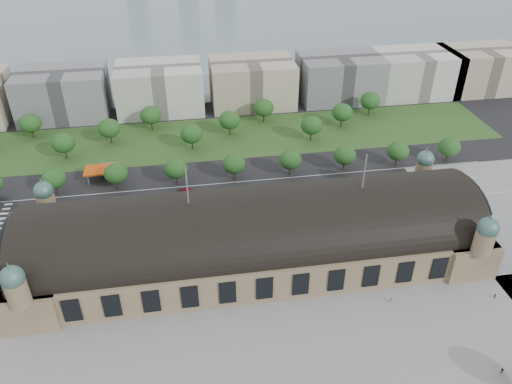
{
  "coord_description": "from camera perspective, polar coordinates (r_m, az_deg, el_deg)",
  "views": [
    {
      "loc": [
        -19.73,
        -126.44,
        110.73
      ],
      "look_at": [
        4.03,
        20.48,
        14.0
      ],
      "focal_mm": 35.0,
      "sensor_mm": 36.0,
      "label": 1
    }
  ],
  "objects": [
    {
      "name": "parked_car_1",
      "position": [
        188.1,
        -19.43,
        -4.98
      ],
      "size": [
        5.56,
        5.17,
        1.45
      ],
      "primitive_type": "imported",
      "rotation": [
        0.0,
        0.0,
        -0.88
      ],
      "color": "maroon",
      "rests_on": "ground"
    },
    {
      "name": "pedestrian_4",
      "position": [
        151.93,
        26.27,
        -17.9
      ],
      "size": [
        1.3,
        1.02,
        1.85
      ],
      "primitive_type": "imported",
      "rotation": [
        0.0,
        0.0,
        3.64
      ],
      "color": "gray",
      "rests_on": "ground"
    },
    {
      "name": "station",
      "position": [
        162.68,
        -0.25,
        -5.11
      ],
      "size": [
        150.0,
        48.4,
        44.3
      ],
      "color": "#877554",
      "rests_on": "ground"
    },
    {
      "name": "tree_row_5",
      "position": [
        207.99,
        -2.53,
        3.21
      ],
      "size": [
        9.6,
        9.6,
        11.52
      ],
      "color": "#2D2116",
      "rests_on": "ground"
    },
    {
      "name": "parked_car_2",
      "position": [
        189.65,
        -16.79,
        -4.04
      ],
      "size": [
        5.77,
        5.33,
        1.63
      ],
      "primitive_type": "imported",
      "rotation": [
        0.0,
        0.0,
        -0.88
      ],
      "color": "#1B2B4C",
      "rests_on": "ground"
    },
    {
      "name": "tree_row_3",
      "position": [
        208.97,
        -15.71,
        2.04
      ],
      "size": [
        9.6,
        9.6,
        11.52
      ],
      "color": "#2D2116",
      "rests_on": "ground"
    },
    {
      "name": "tree_belt_7",
      "position": [
        245.14,
        -3.05,
        8.21
      ],
      "size": [
        10.4,
        10.4,
        12.48
      ],
      "color": "#2D2116",
      "rests_on": "ground"
    },
    {
      "name": "parked_car_0",
      "position": [
        196.63,
        -25.28,
        -4.67
      ],
      "size": [
        4.76,
        3.28,
        1.49
      ],
      "primitive_type": "imported",
      "rotation": [
        0.0,
        0.0,
        -1.15
      ],
      "color": "black",
      "rests_on": "ground"
    },
    {
      "name": "pedestrian_0",
      "position": [
        159.86,
        15.17,
        -11.88
      ],
      "size": [
        0.96,
        0.79,
        1.72
      ],
      "primitive_type": "imported",
      "rotation": [
        0.0,
        0.0,
        -0.43
      ],
      "color": "gray",
      "rests_on": "ground"
    },
    {
      "name": "tree_row_8",
      "position": [
        226.46,
        15.91,
        4.53
      ],
      "size": [
        9.6,
        9.6,
        11.52
      ],
      "color": "#2D2116",
      "rests_on": "ground"
    },
    {
      "name": "traffic_car_6",
      "position": [
        218.07,
        19.71,
        0.56
      ],
      "size": [
        4.81,
        2.44,
        1.3
      ],
      "primitive_type": "imported",
      "rotation": [
        0.0,
        0.0,
        -1.63
      ],
      "color": "silver",
      "rests_on": "ground"
    },
    {
      "name": "grass_belt",
      "position": [
        245.84,
        -7.14,
        5.98
      ],
      "size": [
        300.0,
        45.0,
        0.1
      ],
      "primitive_type": "cube",
      "color": "#2C5321",
      "rests_on": "ground"
    },
    {
      "name": "ground",
      "position": [
        169.22,
        -0.24,
        -7.85
      ],
      "size": [
        900.0,
        900.0,
        0.0
      ],
      "primitive_type": "plane",
      "color": "black",
      "rests_on": "ground"
    },
    {
      "name": "tree_belt_2",
      "position": [
        265.06,
        -24.4,
        7.19
      ],
      "size": [
        10.4,
        10.4,
        12.48
      ],
      "color": "#2D2116",
      "rests_on": "ground"
    },
    {
      "name": "plaza_south",
      "position": [
        141.21,
        6.96,
        -18.97
      ],
      "size": [
        190.0,
        48.0,
        0.12
      ],
      "primitive_type": "cube",
      "color": "gray",
      "rests_on": "ground"
    },
    {
      "name": "office_4",
      "position": [
        280.42,
        -0.46,
        12.41
      ],
      "size": [
        45.0,
        32.0,
        24.0
      ],
      "primitive_type": "cube",
      "color": "#BDAE95",
      "rests_on": "ground"
    },
    {
      "name": "tree_row_9",
      "position": [
        237.2,
        21.23,
        4.83
      ],
      "size": [
        9.6,
        9.6,
        11.52
      ],
      "color": "#2D2116",
      "rests_on": "ground"
    },
    {
      "name": "tree_belt_8",
      "position": [
        258.41,
        0.88,
        9.6
      ],
      "size": [
        10.4,
        10.4,
        12.48
      ],
      "color": "#2D2116",
      "rests_on": "ground"
    },
    {
      "name": "lake",
      "position": [
        439.09,
        -6.65,
        18.21
      ],
      "size": [
        700.0,
        320.0,
        0.08
      ],
      "primitive_type": "cube",
      "color": "slate",
      "rests_on": "ground"
    },
    {
      "name": "pedestrian_2",
      "position": [
        172.12,
        25.64,
        -10.67
      ],
      "size": [
        0.66,
        0.97,
        1.83
      ],
      "primitive_type": "imported",
      "rotation": [
        0.0,
        0.0,
        1.75
      ],
      "color": "gray",
      "rests_on": "ground"
    },
    {
      "name": "parked_car_4",
      "position": [
        186.03,
        -8.94,
        -3.72
      ],
      "size": [
        4.25,
        2.95,
        1.33
      ],
      "primitive_type": "imported",
      "rotation": [
        0.0,
        0.0,
        -1.14
      ],
      "color": "silver",
      "rests_on": "ground"
    },
    {
      "name": "bus_mid",
      "position": [
        188.92,
        -3.66,
        -2.38
      ],
      "size": [
        10.93,
        3.08,
        3.01
      ],
      "primitive_type": "imported",
      "rotation": [
        0.0,
        0.0,
        1.62
      ],
      "color": "silver",
      "rests_on": "ground"
    },
    {
      "name": "office_3",
      "position": [
        277.78,
        -10.92,
        11.61
      ],
      "size": [
        45.0,
        32.0,
        24.0
      ],
      "primitive_type": "cube",
      "color": "silver",
      "rests_on": "ground"
    },
    {
      "name": "petrol_station",
      "position": [
        222.58,
        -16.82,
        2.52
      ],
      "size": [
        14.0,
        13.0,
        5.05
      ],
      "color": "#C4440B",
      "rests_on": "ground"
    },
    {
      "name": "office_7",
      "position": [
        328.0,
        24.18,
        12.68
      ],
      "size": [
        45.0,
        32.0,
        24.0
      ],
      "primitive_type": "cube",
      "color": "#BDAE95",
      "rests_on": "ground"
    },
    {
      "name": "parked_car_3",
      "position": [
        187.72,
        -11.76,
        -3.67
      ],
      "size": [
        4.41,
        3.61,
        1.42
      ],
      "primitive_type": "imported",
      "rotation": [
        0.0,
        0.0,
        -1.02
      ],
      "color": "#5A5C62",
      "rests_on": "ground"
    },
    {
      "name": "bus_east",
      "position": [
        194.03,
        6.45,
        -1.44
      ],
      "size": [
        11.68,
        3.31,
        3.22
      ],
      "primitive_type": "imported",
      "rotation": [
        0.0,
        0.0,
        1.62
      ],
      "color": "beige",
      "rests_on": "ground"
    },
    {
      "name": "traffic_car_3",
      "position": [
        204.98,
        -7.9,
        0.24
      ],
      "size": [
        5.74,
        2.94,
        1.59
      ],
      "primitive_type": "imported",
      "rotation": [
        0.0,
        0.0,
        1.7
      ],
      "color": "maroon",
      "rests_on": "ground"
    },
    {
      "name": "bus_west",
      "position": [
        188.3,
        -9.09,
        -2.84
      ],
      "size": [
        12.25,
        3.27,
        3.39
      ],
      "primitive_type": "imported",
      "rotation": [
        0.0,
        0.0,
        1.61
      ],
      "color": "red",
      "rests_on": "ground"
    },
    {
      "name": "road_slab",
      "position": [
        198.24,
        -7.69,
        -1.27
      ],
      "size": [
        260.0,
        26.0,
        0.1
      ],
      "primitive_type": "cube",
      "color": "black",
      "rests_on": "ground"
    },
    {
      "name": "tree_row_2",
      "position": [
        213.54,
        -22.08,
        1.44
      ],
      "size": [
        9.6,
        9.6,
        11.52
      ],
      "color": "#2D2116",
      "rests_on": "ground"
    },
    {
      "name": "office_5",
      "position": [
        291.73,
        9.54,
        12.79
      ],
      "size": [
        45.0,
        32.0,
        24.0
      ],
      "primitive_type": "cube",
      "color": "gray",
      "rests_on": "ground"
    },
    {
      "name": "traffic_car_2",
      "position": [
        201.27,
        -20.58,
        -2.53
      ],
      "size": [
        5.2,
        2.61,
        1.41
      ],
      "primitive_type": "imported",
      "rotation": [
        0.0,
        0.0,
        -1.63
      ],
      "color": "black",
      "rests_on": "ground"
    },
    {
      "name": "tree_belt_4",
      "position": [
        246.48,
        -16.43,
        7.0
      ],
      "size": [
        10.4,
        10.4,
        12.48
      ],
      "color": "#2D2116",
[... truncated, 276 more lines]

